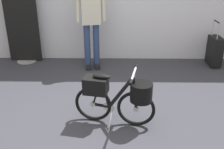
% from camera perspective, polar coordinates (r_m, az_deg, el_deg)
% --- Properties ---
extents(ground_plane, '(7.54, 7.54, 0.00)m').
position_cam_1_polar(ground_plane, '(3.32, -0.42, -11.08)').
color(ground_plane, '#38383F').
extents(floor_banner_stand, '(0.60, 0.36, 1.87)m').
position_cam_1_polar(floor_banner_stand, '(5.25, -18.61, 11.32)').
color(floor_banner_stand, '#B7B7BC').
rests_on(floor_banner_stand, ground_plane).
extents(folding_bike_foreground, '(0.97, 0.53, 0.71)m').
position_cam_1_polar(folding_bike_foreground, '(3.20, 1.28, -4.45)').
color(folding_bike_foreground, black).
rests_on(folding_bike_foreground, ground_plane).
extents(visitor_near_wall, '(0.53, 0.32, 1.66)m').
position_cam_1_polar(visitor_near_wall, '(4.69, -4.47, 12.32)').
color(visitor_near_wall, navy).
rests_on(visitor_near_wall, ground_plane).
extents(rolling_suitcase, '(0.20, 0.37, 0.83)m').
position_cam_1_polar(rolling_suitcase, '(5.28, 20.77, 4.67)').
color(rolling_suitcase, black).
rests_on(rolling_suitcase, ground_plane).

